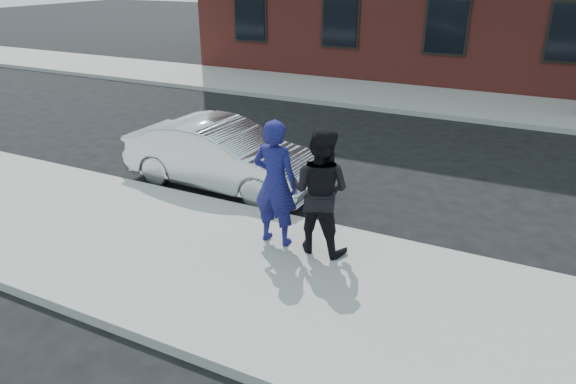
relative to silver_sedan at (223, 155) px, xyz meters
The scene contains 8 objects.
ground 3.28m from the silver_sedan, 49.44° to the right, with size 100.00×100.00×0.00m, color black.
near_sidewalk 3.45m from the silver_sedan, 52.18° to the right, with size 50.00×3.50×0.15m, color gray.
near_curb 2.34m from the silver_sedan, 23.06° to the right, with size 50.00×0.10×0.15m, color #999691.
far_sidewalk 9.07m from the silver_sedan, 76.68° to the left, with size 50.00×3.50×0.15m, color gray.
far_curb 7.34m from the silver_sedan, 73.43° to the left, with size 50.00×0.10×0.15m, color #999691.
silver_sedan is the anchor object (origin of this frame).
man_hoodie 2.78m from the silver_sedan, 40.26° to the right, with size 0.72×0.53×1.95m.
man_peacoat 3.28m from the silver_sedan, 31.44° to the right, with size 0.94×0.75×1.90m.
Camera 1 is at (3.26, -5.53, 4.07)m, focal length 32.00 mm.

